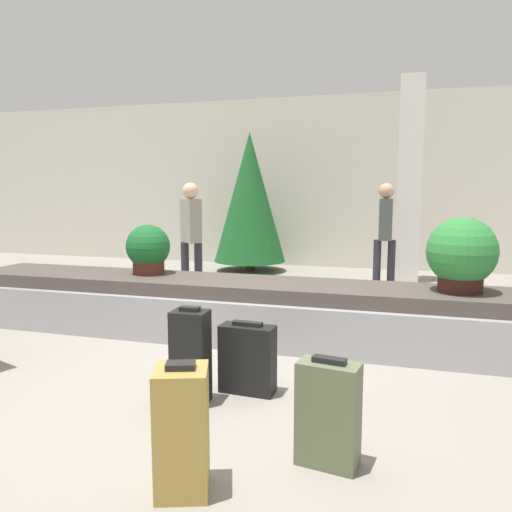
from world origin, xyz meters
name	(u,v)px	position (x,y,z in m)	size (l,w,h in m)	color
ground_plane	(208,385)	(0.00, 0.00, 0.00)	(18.00, 18.00, 0.00)	gray
back_wall	(329,183)	(0.00, 6.13, 1.60)	(18.00, 0.06, 3.20)	beige
carousel	(256,311)	(0.00, 1.27, 0.27)	(6.51, 0.94, 0.57)	#9E9EA3
pillar	(410,181)	(1.44, 4.91, 1.60)	(0.36, 0.36, 3.20)	silver
suitcase_1	(248,359)	(0.33, -0.04, 0.25)	(0.40, 0.19, 0.52)	black
suitcase_2	(182,430)	(0.39, -1.29, 0.31)	(0.32, 0.32, 0.65)	#A3843D
suitcase_3	(328,414)	(1.02, -0.84, 0.28)	(0.34, 0.22, 0.59)	#5B6647
suitcase_4	(191,357)	(0.01, -0.33, 0.33)	(0.25, 0.19, 0.68)	black
potted_plant_0	(148,249)	(-1.23, 1.38, 0.83)	(0.47, 0.47, 0.53)	#4C2319
potted_plant_1	(462,255)	(1.87, 1.29, 0.90)	(0.60, 0.60, 0.66)	#381914
traveler_0	(385,228)	(1.12, 4.01, 0.92)	(0.31, 0.33, 1.56)	#282833
traveler_1	(191,230)	(-1.41, 2.92, 0.92)	(0.36, 0.35, 1.56)	#282833
decorated_tree	(250,198)	(-1.29, 5.24, 1.33)	(1.28, 1.28, 2.48)	#4C331E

